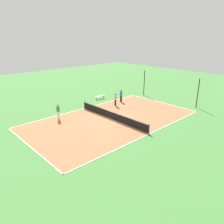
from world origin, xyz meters
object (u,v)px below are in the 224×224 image
object	(u,v)px
player_far_green	(58,110)
fence_post_back_right	(198,93)
tennis_net	(112,115)
player_far_white	(115,99)
bench	(100,96)
tennis_ball_midcourt	(51,151)
fence_post_back_left	(144,83)
tennis_ball_left_sideline	(125,121)
player_near_blue	(121,95)

from	to	relation	value
player_far_green	fence_post_back_right	world-z (taller)	fence_post_back_right
tennis_net	player_far_white	world-z (taller)	player_far_white
bench	player_far_white	distance (m)	4.23
bench	fence_post_back_right	bearing A→B (deg)	-60.94
tennis_ball_midcourt	fence_post_back_left	bearing A→B (deg)	107.83
fence_post_back_left	player_far_green	bearing A→B (deg)	-89.11
tennis_ball_midcourt	tennis_ball_left_sideline	distance (m)	9.40
bench	tennis_net	bearing A→B (deg)	-120.96
fence_post_back_left	fence_post_back_right	size ratio (longest dim) A/B	1.00
bench	player_near_blue	size ratio (longest dim) A/B	0.98
tennis_net	player_far_white	xyz separation A→B (m)	(-3.46, 3.87, 0.48)
player_far_white	fence_post_back_right	world-z (taller)	fence_post_back_right
bench	tennis_ball_left_sideline	size ratio (longest dim) A/B	25.21
player_far_white	player_near_blue	bearing A→B (deg)	142.17
bench	tennis_ball_left_sideline	distance (m)	9.94
bench	tennis_ball_midcourt	xyz separation A→B (m)	(9.53, -13.33, -0.33)
bench	fence_post_back_left	bearing A→B (deg)	-24.53
fence_post_back_right	player_near_blue	bearing A→B (deg)	-147.72
tennis_ball_left_sideline	fence_post_back_right	bearing A→B (deg)	74.29
tennis_ball_midcourt	player_far_white	bearing A→B (deg)	113.10
tennis_ball_left_sideline	player_far_green	bearing A→B (deg)	-138.69
player_far_green	tennis_ball_midcourt	world-z (taller)	player_far_green
bench	player_far_white	xyz separation A→B (m)	(4.13, -0.69, 0.61)
player_far_white	player_near_blue	world-z (taller)	player_near_blue
bench	player_far_green	xyz separation A→B (m)	(3.32, -9.03, 0.69)
tennis_ball_midcourt	fence_post_back_left	xyz separation A→B (m)	(-6.45, 20.07, 1.91)
player_far_white	fence_post_back_left	world-z (taller)	fence_post_back_left
player_near_blue	fence_post_back_right	xyz separation A→B (m)	(8.77, 5.54, 0.95)
player_near_blue	fence_post_back_left	xyz separation A→B (m)	(-0.27, 5.54, 0.95)
tennis_net	fence_post_back_right	world-z (taller)	fence_post_back_right
player_far_white	player_near_blue	xyz separation A→B (m)	(-0.78, 1.88, 0.02)
tennis_net	fence_post_back_left	bearing A→B (deg)	111.83
player_far_white	player_far_green	distance (m)	8.39
player_far_white	player_near_blue	size ratio (longest dim) A/B	0.97
player_far_green	tennis_ball_midcourt	size ratio (longest dim) A/B	26.82
bench	tennis_ball_left_sideline	xyz separation A→B (m)	(9.12, -3.94, -0.33)
tennis_ball_left_sideline	tennis_ball_midcourt	bearing A→B (deg)	-87.49
tennis_net	tennis_ball_left_sideline	world-z (taller)	tennis_net
tennis_ball_midcourt	fence_post_back_right	xyz separation A→B (m)	(2.59, 20.07, 1.91)
fence_post_back_right	tennis_ball_midcourt	bearing A→B (deg)	-97.36
tennis_ball_midcourt	fence_post_back_right	world-z (taller)	fence_post_back_right
tennis_ball_midcourt	fence_post_back_right	distance (m)	20.32
player_far_white	fence_post_back_left	distance (m)	7.56
player_far_white	tennis_ball_left_sideline	world-z (taller)	player_far_white
tennis_net	tennis_ball_left_sideline	distance (m)	1.70
tennis_net	bench	distance (m)	8.86
player_far_green	player_far_white	bearing A→B (deg)	106.97
player_far_white	fence_post_back_left	xyz separation A→B (m)	(-1.06, 7.42, 0.97)
tennis_ball_left_sideline	fence_post_back_right	xyz separation A→B (m)	(3.00, 10.68, 1.91)
bench	player_near_blue	distance (m)	3.61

